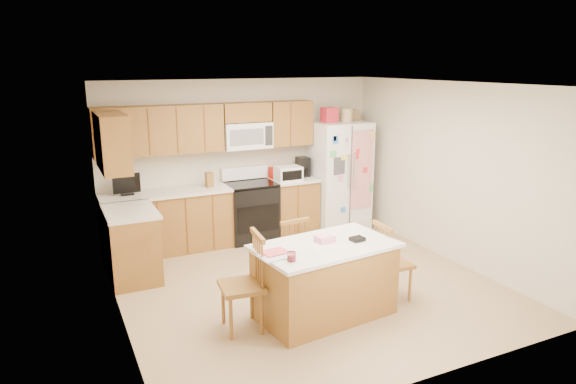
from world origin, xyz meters
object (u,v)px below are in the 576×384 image
windsor_chair_right (391,263)px  windsor_chair_left (244,285)px  stove (250,210)px  refrigerator (339,174)px  island (325,280)px  windsor_chair_back (289,255)px

windsor_chair_right → windsor_chair_left: bearing=178.1°
windsor_chair_left → windsor_chair_right: bearing=-1.9°
stove → refrigerator: bearing=-2.3°
windsor_chair_left → windsor_chair_right: size_ratio=1.11×
stove → windsor_chair_right: (0.72, -2.71, -0.03)m
refrigerator → windsor_chair_left: 3.75m
island → windsor_chair_left: 0.92m
island → windsor_chair_back: size_ratio=1.72×
refrigerator → windsor_chair_right: refrigerator is taller
refrigerator → windsor_chair_right: size_ratio=2.17×
windsor_chair_back → windsor_chair_right: bearing=-36.8°
stove → windsor_chair_right: size_ratio=1.20×
stove → windsor_chair_back: (-0.27, -1.97, -0.03)m
stove → island: size_ratio=0.70×
windsor_chair_left → stove: bearing=67.3°
stove → windsor_chair_back: bearing=-97.7°
windsor_chair_left → windsor_chair_right: 1.83m
stove → windsor_chair_back: stove is taller
refrigerator → island: bearing=-123.4°
refrigerator → island: size_ratio=1.26×
refrigerator → windsor_chair_back: bearing=-133.9°
windsor_chair_left → windsor_chair_back: (0.84, 0.68, -0.05)m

